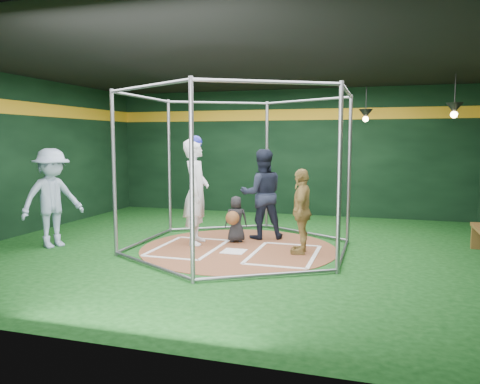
% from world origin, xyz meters
% --- Properties ---
extents(room_shell, '(10.10, 9.10, 3.53)m').
position_xyz_m(room_shell, '(0.00, 0.01, 1.75)').
color(room_shell, '#0C360E').
rests_on(room_shell, ground).
extents(clay_disc, '(3.80, 3.80, 0.01)m').
position_xyz_m(clay_disc, '(0.00, 0.00, 0.01)').
color(clay_disc, brown).
rests_on(clay_disc, ground).
extents(home_plate, '(0.43, 0.43, 0.01)m').
position_xyz_m(home_plate, '(0.00, -0.30, 0.02)').
color(home_plate, white).
rests_on(home_plate, clay_disc).
extents(batter_box_left, '(1.17, 1.77, 0.01)m').
position_xyz_m(batter_box_left, '(-0.95, -0.25, 0.02)').
color(batter_box_left, white).
rests_on(batter_box_left, clay_disc).
extents(batter_box_right, '(1.17, 1.77, 0.01)m').
position_xyz_m(batter_box_right, '(0.95, -0.25, 0.02)').
color(batter_box_right, white).
rests_on(batter_box_right, clay_disc).
extents(batting_cage, '(4.05, 4.67, 3.00)m').
position_xyz_m(batting_cage, '(-0.00, -0.00, 1.50)').
color(batting_cage, gray).
rests_on(batting_cage, ground).
extents(pendant_lamp_near, '(0.34, 0.34, 0.90)m').
position_xyz_m(pendant_lamp_near, '(2.20, 3.60, 2.74)').
color(pendant_lamp_near, black).
rests_on(pendant_lamp_near, room_shell).
extents(pendant_lamp_far, '(0.34, 0.34, 0.90)m').
position_xyz_m(pendant_lamp_far, '(4.00, 2.00, 2.74)').
color(pendant_lamp_far, black).
rests_on(pendant_lamp_far, room_shell).
extents(batter_figure, '(0.65, 0.86, 2.18)m').
position_xyz_m(batter_figure, '(-0.94, 0.15, 1.09)').
color(batter_figure, white).
rests_on(batter_figure, clay_disc).
extents(visitor_leopard, '(0.44, 0.94, 1.57)m').
position_xyz_m(visitor_leopard, '(1.23, -0.03, 0.80)').
color(visitor_leopard, tan).
rests_on(visitor_leopard, clay_disc).
extents(catcher_figure, '(0.55, 0.62, 0.95)m').
position_xyz_m(catcher_figure, '(-0.21, 0.50, 0.50)').
color(catcher_figure, black).
rests_on(catcher_figure, clay_disc).
extents(umpire, '(1.14, 1.03, 1.90)m').
position_xyz_m(umpire, '(0.20, 1.04, 0.96)').
color(umpire, black).
rests_on(umpire, clay_disc).
extents(bystander_blue, '(1.18, 1.44, 1.94)m').
position_xyz_m(bystander_blue, '(-3.55, -0.89, 0.97)').
color(bystander_blue, '#94AAC4').
rests_on(bystander_blue, ground).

